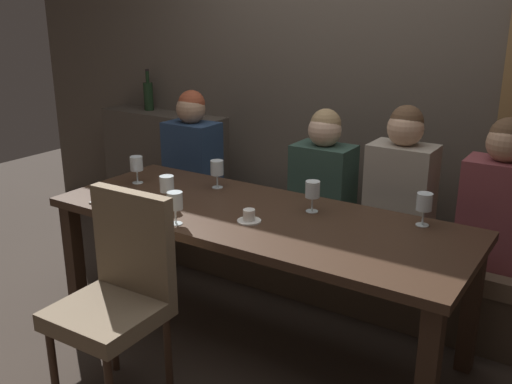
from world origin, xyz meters
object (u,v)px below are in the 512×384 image
wine_glass_far_right (313,191)px  diner_far_end (401,180)px  wine_glass_near_left (424,203)px  dining_table (256,229)px  dessert_plate (115,200)px  wine_glass_center_front (175,201)px  chair_near_side (119,287)px  wine_glass_near_right (136,164)px  diner_bearded (323,172)px  banquette_bench (316,257)px  wine_bottle_dark_red (148,95)px  diner_redhead (192,149)px  wine_glass_end_left (217,169)px  diner_near_end (499,197)px  espresso_cup (249,217)px  wine_glass_end_right (167,185)px

wine_glass_far_right → diner_far_end: bearing=60.9°
wine_glass_near_left → wine_glass_far_right: size_ratio=1.00×
dining_table → dessert_plate: dessert_plate is taller
diner_far_end → wine_glass_center_front: 1.29m
chair_near_side → wine_glass_near_left: bearing=44.7°
diner_far_end → wine_glass_near_right: size_ratio=4.86×
diner_bearded → wine_glass_far_right: 0.56m
wine_glass_near_left → wine_glass_far_right: 0.56m
banquette_bench → wine_bottle_dark_red: size_ratio=7.67×
diner_far_end → wine_glass_center_front: size_ratio=4.86×
diner_redhead → diner_far_end: diner_far_end is taller
wine_glass_center_front → wine_glass_far_right: bearing=47.5°
diner_redhead → wine_glass_end_left: diner_redhead is taller
banquette_bench → chair_near_side: size_ratio=2.55×
wine_glass_near_left → wine_glass_near_right: (-1.66, -0.25, 0.00)m
wine_glass_near_left → banquette_bench: bearing=152.6°
chair_near_side → dessert_plate: (-0.47, 0.45, 0.20)m
dining_table → wine_bottle_dark_red: (-1.73, 1.07, 0.42)m
wine_glass_far_right → diner_near_end: bearing=32.5°
wine_glass_center_front → wine_glass_near_left: 1.20m
diner_near_end → wine_glass_end_left: size_ratio=4.78×
diner_redhead → diner_near_end: 2.00m
chair_near_side → wine_glass_near_right: (-0.62, 0.78, 0.30)m
chair_near_side → diner_far_end: size_ratio=1.23×
chair_near_side → wine_bottle_dark_red: 2.36m
wine_bottle_dark_red → diner_bearded: bearing=-11.7°
espresso_cup → dessert_plate: size_ratio=0.63×
dining_table → wine_glass_near_right: (-0.89, 0.06, 0.20)m
dining_table → wine_glass_near_left: 0.85m
chair_near_side → espresso_cup: (0.30, 0.60, 0.21)m
wine_glass_near_right → wine_glass_end_left: bearing=22.2°
wine_glass_center_front → banquette_bench: bearing=76.4°
wine_glass_center_front → wine_glass_end_right: (-0.21, 0.18, -0.00)m
banquette_bench → wine_glass_end_left: wine_glass_end_left is taller
diner_redhead → dessert_plate: 0.98m
dining_table → diner_bearded: size_ratio=3.01×
wine_glass_near_right → wine_glass_end_right: (0.42, -0.21, -0.00)m
dining_table → banquette_bench: size_ratio=0.88×
diner_near_end → wine_glass_near_right: size_ratio=4.78×
dining_table → wine_glass_end_right: (-0.47, -0.15, 0.20)m
diner_bearded → wine_glass_end_left: 0.65m
diner_near_end → wine_glass_end_right: bearing=-150.4°
wine_glass_far_right → diner_redhead: bearing=157.6°
diner_bearded → wine_glass_end_right: diner_bearded is taller
diner_far_end → wine_glass_near_left: 0.47m
dining_table → banquette_bench: dining_table is taller
diner_far_end → wine_glass_end_right: 1.30m
chair_near_side → diner_near_end: diner_near_end is taller
wine_glass_near_right → wine_glass_end_left: size_ratio=1.00×
diner_redhead → wine_glass_far_right: 1.29m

